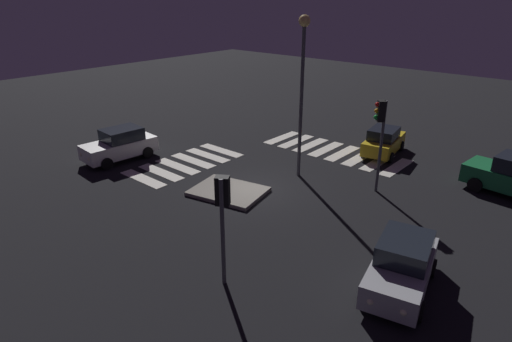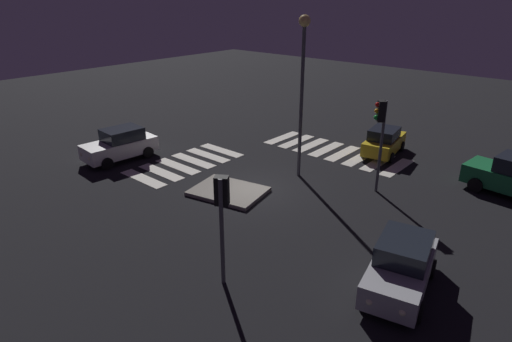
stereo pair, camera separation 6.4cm
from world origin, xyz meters
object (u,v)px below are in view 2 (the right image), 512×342
object	(u,v)px
car_yellow	(384,141)
traffic_light_south	(381,124)
traffic_light_west	(222,204)
car_silver	(401,266)
street_lamp	(303,72)
traffic_island	(228,191)
car_white	(120,145)

from	to	relation	value
car_yellow	traffic_light_south	size ratio (longest dim) A/B	0.88
car_yellow	traffic_light_west	world-z (taller)	traffic_light_west
car_silver	traffic_light_west	bearing A→B (deg)	-65.31
car_yellow	car_silver	bearing A→B (deg)	-160.88
traffic_light_west	traffic_light_south	xyz separation A→B (m)	(-0.50, -9.80, 0.52)
street_lamp	traffic_island	bearing A→B (deg)	72.81
car_white	car_silver	bearing A→B (deg)	92.09
street_lamp	car_silver	bearing A→B (deg)	145.53
car_white	traffic_light_south	size ratio (longest dim) A/B	0.95
traffic_light_west	street_lamp	distance (m)	9.98
traffic_island	car_silver	size ratio (longest dim) A/B	0.91
car_white	traffic_island	bearing A→B (deg)	100.09
car_white	traffic_light_west	bearing A→B (deg)	76.13
car_yellow	street_lamp	bearing A→B (deg)	152.92
car_silver	street_lamp	xyz separation A→B (m)	(8.07, -5.54, 4.61)
traffic_island	street_lamp	world-z (taller)	street_lamp
car_yellow	traffic_light_west	distance (m)	15.17
traffic_island	street_lamp	distance (m)	6.85
traffic_island	traffic_light_south	size ratio (longest dim) A/B	0.86
car_yellow	traffic_light_west	size ratio (longest dim) A/B	1.04
traffic_island	street_lamp	xyz separation A→B (m)	(-1.25, -4.05, 5.38)
car_silver	traffic_island	bearing A→B (deg)	-111.22
car_white	car_yellow	bearing A→B (deg)	138.45
car_silver	traffic_light_west	xyz separation A→B (m)	(4.63, 3.47, 2.03)
traffic_island	car_yellow	size ratio (longest dim) A/B	0.98
traffic_light_west	street_lamp	xyz separation A→B (m)	(3.43, -9.01, 2.58)
car_silver	car_white	size ratio (longest dim) A/B	0.99
traffic_island	traffic_light_west	world-z (taller)	traffic_light_west
traffic_island	traffic_light_south	distance (m)	7.84
car_yellow	traffic_light_south	xyz separation A→B (m)	(-1.99, 5.15, 2.60)
car_silver	street_lamp	bearing A→B (deg)	-136.64
traffic_light_south	street_lamp	bearing A→B (deg)	-28.27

